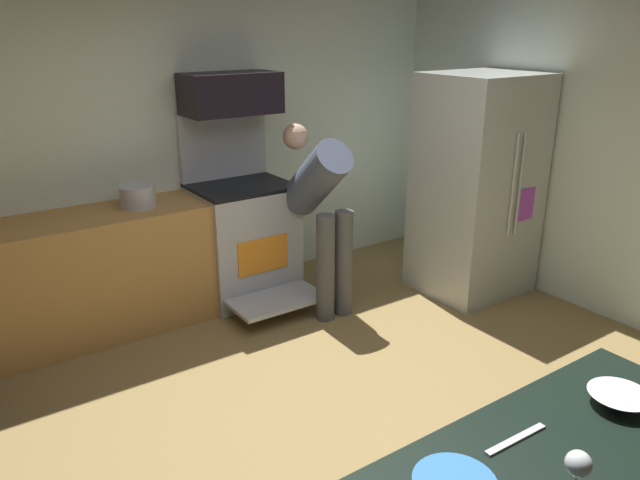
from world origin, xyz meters
name	(u,v)px	position (x,y,z in m)	size (l,w,h in m)	color
ground_plane	(351,431)	(0.00, 0.00, -0.01)	(5.20, 4.80, 0.02)	olive
wall_back	(174,138)	(0.00, 2.34, 1.30)	(5.20, 0.12, 2.60)	silver
wall_right	(636,151)	(2.54, 0.00, 1.30)	(0.12, 4.80, 2.60)	silver
lower_cabinet_run	(83,278)	(-0.90, 1.98, 0.45)	(2.40, 0.60, 0.90)	#B68444
oven_range	(243,237)	(0.38, 1.96, 0.51)	(0.76, 1.04, 1.49)	#B1B6C0
microwave	(231,93)	(0.38, 2.06, 1.65)	(0.74, 0.38, 0.31)	black
refrigerator	(476,186)	(2.03, 0.99, 0.90)	(0.85, 0.78, 1.80)	#B7BEB6
person_cook	(321,204)	(0.75, 1.39, 0.86)	(0.31, 0.73, 1.43)	#535353
mixing_bowl_small	(619,399)	(0.12, -1.36, 0.92)	(0.22, 0.22, 0.05)	white
wine_glass_far	(578,465)	(-0.40, -1.53, 1.01)	(0.07, 0.07, 0.15)	silver
knife_paring	(516,439)	(-0.33, -1.28, 0.90)	(0.26, 0.02, 0.01)	#B7BABF
stock_pot	(138,196)	(-0.45, 1.98, 0.98)	(0.25, 0.25, 0.16)	#BBB9C1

